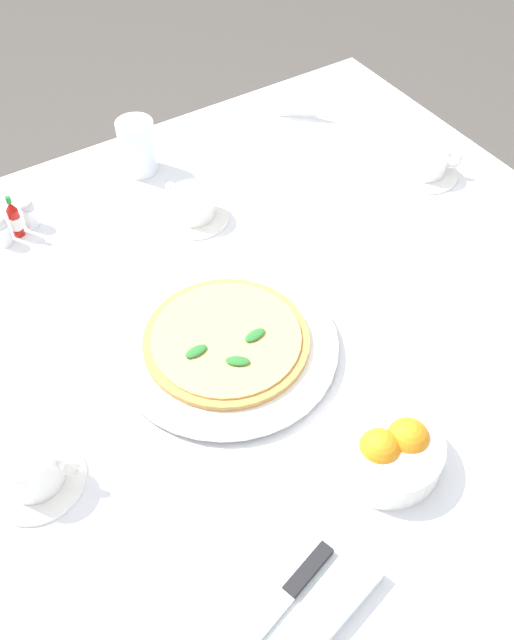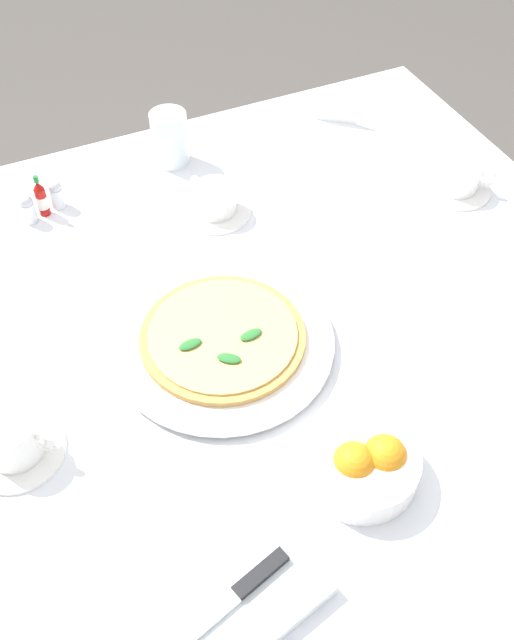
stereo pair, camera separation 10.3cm
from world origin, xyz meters
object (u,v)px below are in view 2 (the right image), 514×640
object	(u,v)px
water_glass_near_right	(170,141)
hot_sauce_bottle	(41,199)
citrus_bowl	(364,464)
coffee_cup_far_right	(459,179)
pepper_shaker	(57,195)
napkin_folded	(230,605)
pizza	(223,336)
dinner_knife	(227,602)
salt_shaker	(28,210)
pizza_plate	(223,342)
coffee_cup_near_left	(13,440)
coffee_cup_center_back	(215,201)
menu_card	(337,109)

from	to	relation	value
water_glass_near_right	hot_sauce_bottle	xyz separation A→B (m)	(0.26, 0.05, -0.01)
hot_sauce_bottle	citrus_bowl	bearing A→B (deg)	110.06
coffee_cup_far_right	pepper_shaker	distance (m)	0.74
napkin_folded	pizza	bearing A→B (deg)	-125.51
napkin_folded	hot_sauce_bottle	xyz separation A→B (m)	(0.03, -0.79, 0.02)
pizza	dinner_knife	xyz separation A→B (m)	(0.15, 0.37, -0.00)
water_glass_near_right	dinner_knife	bearing A→B (deg)	74.22
coffee_cup_far_right	salt_shaker	size ratio (longest dim) A/B	2.31
pizza_plate	dinner_knife	distance (m)	0.40
citrus_bowl	salt_shaker	bearing A→B (deg)	-67.66
coffee_cup_near_left	citrus_bowl	distance (m)	0.46
pepper_shaker	coffee_cup_far_right	bearing A→B (deg)	159.24
coffee_cup_center_back	water_glass_near_right	size ratio (longest dim) A/B	1.24
coffee_cup_center_back	water_glass_near_right	world-z (taller)	water_glass_near_right
pizza	salt_shaker	size ratio (longest dim) A/B	4.45
pizza_plate	citrus_bowl	xyz separation A→B (m)	(-0.08, 0.28, 0.02)
pizza	coffee_cup_near_left	distance (m)	0.33
pizza_plate	pepper_shaker	distance (m)	0.46
dinner_knife	coffee_cup_far_right	bearing A→B (deg)	-158.52
coffee_cup_near_left	coffee_cup_center_back	bearing A→B (deg)	-140.57
napkin_folded	pepper_shaker	distance (m)	0.80
coffee_cup_center_back	pepper_shaker	world-z (taller)	same
coffee_cup_center_back	napkin_folded	xyz separation A→B (m)	(0.25, 0.67, -0.02)
dinner_knife	hot_sauce_bottle	world-z (taller)	hot_sauce_bottle
water_glass_near_right	salt_shaker	distance (m)	0.30
dinner_knife	water_glass_near_right	bearing A→B (deg)	-122.11
pizza	salt_shaker	xyz separation A→B (m)	(0.20, -0.41, 0.00)
napkin_folded	citrus_bowl	distance (m)	0.25
coffee_cup_center_back	pepper_shaker	bearing A→B (deg)	-27.72
menu_card	dinner_knife	bearing A→B (deg)	-87.11
pizza	coffee_cup_far_right	xyz separation A→B (m)	(-0.55, -0.17, 0.00)
pizza	coffee_cup_near_left	xyz separation A→B (m)	(0.32, 0.06, 0.01)
napkin_folded	citrus_bowl	world-z (taller)	citrus_bowl
pizza	water_glass_near_right	world-z (taller)	water_glass_near_right
coffee_cup_far_right	hot_sauce_bottle	distance (m)	0.76
napkin_folded	dinner_knife	distance (m)	0.01
coffee_cup_near_left	menu_card	bearing A→B (deg)	-145.94
coffee_cup_center_back	coffee_cup_far_right	xyz separation A→B (m)	(-0.44, 0.13, 0.00)
pizza_plate	citrus_bowl	world-z (taller)	citrus_bowl
coffee_cup_near_left	menu_card	xyz separation A→B (m)	(-0.77, -0.52, -0.00)
coffee_cup_far_right	menu_card	size ratio (longest dim) A/B	1.78
coffee_cup_near_left	pepper_shaker	distance (m)	0.52
salt_shaker	menu_card	bearing A→B (deg)	-175.36
hot_sauce_bottle	pepper_shaker	bearing A→B (deg)	-160.35
coffee_cup_far_right	dinner_knife	size ratio (longest dim) A/B	0.68
water_glass_near_right	hot_sauce_bottle	size ratio (longest dim) A/B	1.27
pizza	coffee_cup_near_left	world-z (taller)	coffee_cup_near_left
coffee_cup_far_right	pepper_shaker	world-z (taller)	coffee_cup_far_right
citrus_bowl	salt_shaker	distance (m)	0.75
napkin_folded	dinner_knife	size ratio (longest dim) A/B	1.27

